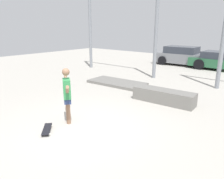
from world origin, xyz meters
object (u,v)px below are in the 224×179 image
object	(u,v)px
skateboarder	(67,93)
skateboard	(47,129)
manual_pad	(117,83)
grind_box	(163,96)
parked_car_green	(223,61)
parked_car_grey	(183,56)

from	to	relation	value
skateboarder	skateboard	distance (m)	1.19
skateboard	manual_pad	distance (m)	5.76
skateboarder	skateboard	world-z (taller)	skateboarder
grind_box	parked_car_green	distance (m)	8.78
skateboarder	manual_pad	xyz separation A→B (m)	(-1.86, 4.66, -0.88)
grind_box	manual_pad	world-z (taller)	grind_box
skateboarder	parked_car_green	xyz separation A→B (m)	(1.23, 12.37, -0.33)
grind_box	parked_car_grey	distance (m)	9.43
manual_pad	parked_car_grey	bearing A→B (deg)	88.86
skateboarder	parked_car_green	world-z (taller)	skateboarder
manual_pad	parked_car_green	size ratio (longest dim) A/B	0.69
grind_box	parked_car_green	bearing A→B (deg)	90.90
skateboarder	parked_car_green	bearing A→B (deg)	120.03
grind_box	manual_pad	bearing A→B (deg)	161.85
parked_car_grey	parked_car_green	bearing A→B (deg)	-5.11
parked_car_grey	skateboard	bearing A→B (deg)	-85.08
grind_box	parked_car_grey	bearing A→B (deg)	108.99
skateboarder	parked_car_green	size ratio (longest dim) A/B	0.40
parked_car_grey	parked_car_green	xyz separation A→B (m)	(2.93, -0.14, -0.08)
manual_pad	parked_car_green	bearing A→B (deg)	68.21
skateboarder	skateboard	size ratio (longest dim) A/B	2.39
manual_pad	parked_car_green	xyz separation A→B (m)	(3.08, 7.72, 0.55)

